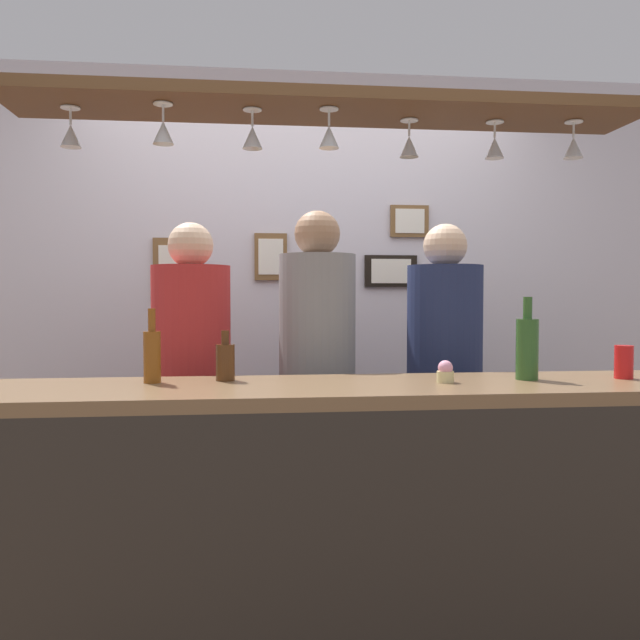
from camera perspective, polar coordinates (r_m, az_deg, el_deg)
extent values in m
plane|color=brown|center=(2.88, 0.24, -25.86)|extent=(8.00, 8.00, 0.00)
cube|color=silver|center=(3.63, -1.72, 1.36)|extent=(4.40, 0.06, 2.60)
cube|color=brown|center=(2.22, 1.28, -6.30)|extent=(2.70, 0.55, 0.04)
cube|color=#2D2823|center=(2.12, 2.24, -21.52)|extent=(2.65, 0.04, 1.00)
cube|color=brown|center=(2.33, 1.13, 18.37)|extent=(2.20, 0.36, 0.04)
cylinder|color=silver|center=(2.40, -21.29, 17.14)|extent=(0.06, 0.06, 0.00)
cylinder|color=silver|center=(2.40, -21.28, 16.51)|extent=(0.01, 0.01, 0.06)
cone|color=silver|center=(2.38, -21.26, 14.99)|extent=(0.07, 0.07, 0.08)
cylinder|color=silver|center=(2.27, -13.77, 18.13)|extent=(0.06, 0.06, 0.00)
cylinder|color=silver|center=(2.26, -13.76, 17.46)|extent=(0.01, 0.01, 0.06)
cone|color=silver|center=(2.25, -13.75, 15.86)|extent=(0.07, 0.07, 0.08)
cylinder|color=silver|center=(2.29, -6.03, 18.07)|extent=(0.06, 0.06, 0.00)
cylinder|color=silver|center=(2.28, -6.03, 17.40)|extent=(0.01, 0.01, 0.06)
cone|color=silver|center=(2.26, -6.02, 15.81)|extent=(0.07, 0.07, 0.08)
cylinder|color=silver|center=(2.27, 0.81, 18.21)|extent=(0.06, 0.06, 0.00)
cylinder|color=silver|center=(2.26, 0.81, 17.54)|extent=(0.01, 0.01, 0.06)
cone|color=silver|center=(2.24, 0.81, 15.94)|extent=(0.07, 0.07, 0.08)
cylinder|color=silver|center=(2.42, 7.93, 17.14)|extent=(0.06, 0.06, 0.00)
cylinder|color=silver|center=(2.42, 7.93, 16.51)|extent=(0.01, 0.01, 0.06)
cone|color=silver|center=(2.40, 7.92, 15.01)|extent=(0.07, 0.07, 0.08)
cylinder|color=silver|center=(2.51, 15.27, 16.58)|extent=(0.06, 0.06, 0.00)
cylinder|color=silver|center=(2.50, 15.26, 15.97)|extent=(0.01, 0.01, 0.06)
cone|color=silver|center=(2.48, 15.24, 14.52)|extent=(0.07, 0.07, 0.08)
cylinder|color=silver|center=(2.59, 21.62, 16.04)|extent=(0.06, 0.06, 0.00)
cylinder|color=silver|center=(2.58, 21.61, 15.44)|extent=(0.01, 0.01, 0.06)
cone|color=silver|center=(2.57, 21.59, 14.03)|extent=(0.07, 0.07, 0.08)
cube|color=#2D334C|center=(3.00, -11.24, -16.44)|extent=(0.17, 0.18, 0.79)
cylinder|color=red|center=(2.85, -11.36, -2.18)|extent=(0.34, 0.34, 0.69)
sphere|color=beige|center=(2.85, -11.42, 6.54)|extent=(0.20, 0.20, 0.20)
cube|color=#2D334C|center=(3.00, -0.24, -16.12)|extent=(0.17, 0.18, 0.82)
cylinder|color=gray|center=(2.85, -0.24, -1.33)|extent=(0.34, 0.34, 0.71)
sphere|color=#9E7556|center=(2.86, -0.25, 7.67)|extent=(0.20, 0.20, 0.20)
cube|color=#2D334C|center=(3.12, 10.89, -15.69)|extent=(0.17, 0.18, 0.80)
cylinder|color=navy|center=(2.97, 11.00, -1.90)|extent=(0.34, 0.34, 0.69)
sphere|color=beige|center=(2.97, 11.06, 6.49)|extent=(0.20, 0.20, 0.20)
cylinder|color=brown|center=(2.31, -14.68, -3.21)|extent=(0.06, 0.06, 0.18)
cylinder|color=brown|center=(2.30, -14.72, 0.01)|extent=(0.03, 0.03, 0.08)
cylinder|color=#512D14|center=(2.32, -8.41, -3.75)|extent=(0.07, 0.07, 0.13)
cylinder|color=#512D14|center=(2.32, -8.42, -1.54)|extent=(0.03, 0.03, 0.05)
cylinder|color=#2D5623|center=(2.44, 17.92, -2.49)|extent=(0.08, 0.08, 0.22)
cylinder|color=#2D5623|center=(2.43, 17.96, 1.03)|extent=(0.03, 0.03, 0.08)
cylinder|color=red|center=(2.60, 25.38, -3.39)|extent=(0.07, 0.07, 0.12)
cylinder|color=beige|center=(2.30, 11.07, -4.97)|extent=(0.06, 0.06, 0.04)
sphere|color=pink|center=(2.29, 11.07, -4.18)|extent=(0.05, 0.05, 0.05)
cube|color=brown|center=(3.72, 7.95, 8.68)|extent=(0.22, 0.02, 0.18)
cube|color=white|center=(3.71, 7.99, 8.70)|extent=(0.17, 0.01, 0.14)
cube|color=brown|center=(3.60, -12.55, 4.43)|extent=(0.26, 0.02, 0.34)
cube|color=white|center=(3.59, -12.57, 4.44)|extent=(0.20, 0.01, 0.26)
cube|color=brown|center=(3.59, -4.40, 5.62)|extent=(0.18, 0.02, 0.26)
cube|color=white|center=(3.58, -4.39, 5.63)|extent=(0.14, 0.01, 0.20)
cube|color=black|center=(3.67, 6.30, 4.33)|extent=(0.30, 0.02, 0.18)
cube|color=white|center=(3.66, 6.34, 4.34)|extent=(0.23, 0.01, 0.14)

